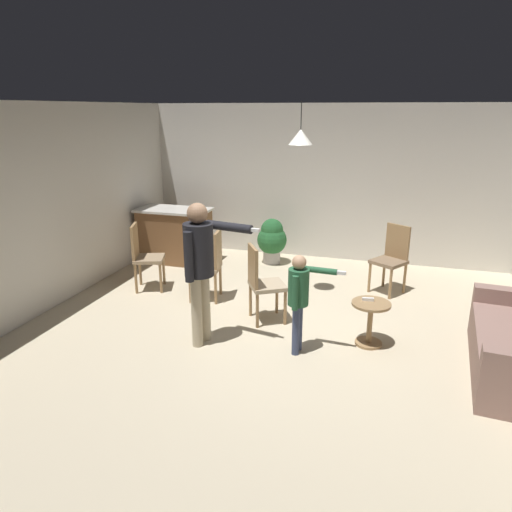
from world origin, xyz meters
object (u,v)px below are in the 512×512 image
(kitchen_counter, at_px, (175,235))
(person_child, at_px, (299,293))
(side_table_by_couch, at_px, (370,318))
(potted_plant_corner, at_px, (272,239))
(dining_chair_near_wall, at_px, (392,256))
(dining_chair_centre_back, at_px, (262,281))
(dining_chair_spare, at_px, (210,263))
(spare_remote_on_table, at_px, (368,299))
(dining_chair_by_counter, at_px, (144,254))
(person_adult, at_px, (200,259))

(kitchen_counter, height_order, person_child, person_child)
(side_table_by_couch, distance_m, potted_plant_corner, 3.19)
(person_child, relative_size, dining_chair_near_wall, 1.13)
(side_table_by_couch, relative_size, dining_chair_centre_back, 0.52)
(dining_chair_spare, distance_m, spare_remote_on_table, 2.32)
(kitchen_counter, bearing_deg, dining_chair_near_wall, -6.20)
(person_child, xyz_separation_m, dining_chair_near_wall, (0.92, 2.19, -0.16))
(dining_chair_by_counter, bearing_deg, dining_chair_centre_back, 53.64)
(kitchen_counter, relative_size, dining_chair_spare, 1.26)
(dining_chair_centre_back, distance_m, potted_plant_corner, 2.40)
(person_child, height_order, dining_chair_by_counter, person_child)
(potted_plant_corner, bearing_deg, side_table_by_couch, -54.48)
(dining_chair_near_wall, distance_m, dining_chair_spare, 2.65)
(dining_chair_by_counter, height_order, dining_chair_near_wall, same)
(dining_chair_spare, relative_size, potted_plant_corner, 1.26)
(dining_chair_by_counter, height_order, dining_chair_centre_back, same)
(person_adult, height_order, dining_chair_spare, person_adult)
(person_child, relative_size, potted_plant_corner, 1.43)
(dining_chair_by_counter, bearing_deg, person_adult, 27.92)
(kitchen_counter, bearing_deg, dining_chair_spare, -48.91)
(person_adult, distance_m, dining_chair_near_wall, 3.10)
(side_table_by_couch, distance_m, dining_chair_centre_back, 1.40)
(kitchen_counter, xyz_separation_m, potted_plant_corner, (1.66, 0.41, -0.04))
(side_table_by_couch, bearing_deg, person_adult, -164.47)
(side_table_by_couch, xyz_separation_m, dining_chair_spare, (-2.26, 0.74, 0.22))
(dining_chair_by_counter, bearing_deg, spare_remote_on_table, 56.40)
(dining_chair_spare, height_order, potted_plant_corner, dining_chair_spare)
(dining_chair_near_wall, bearing_deg, person_adult, 81.15)
(dining_chair_by_counter, xyz_separation_m, dining_chair_spare, (1.09, -0.08, 0.00))
(side_table_by_couch, relative_size, dining_chair_near_wall, 0.52)
(dining_chair_by_counter, bearing_deg, dining_chair_spare, 65.57)
(side_table_by_couch, xyz_separation_m, spare_remote_on_table, (-0.04, 0.04, 0.21))
(dining_chair_near_wall, height_order, spare_remote_on_table, dining_chair_near_wall)
(dining_chair_near_wall, height_order, dining_chair_centre_back, same)
(side_table_by_couch, relative_size, spare_remote_on_table, 4.00)
(dining_chair_near_wall, bearing_deg, spare_remote_on_table, 115.40)
(potted_plant_corner, height_order, spare_remote_on_table, potted_plant_corner)
(dining_chair_by_counter, height_order, dining_chair_spare, same)
(person_child, distance_m, spare_remote_on_table, 0.86)
(kitchen_counter, height_order, dining_chair_near_wall, dining_chair_near_wall)
(dining_chair_by_counter, distance_m, spare_remote_on_table, 3.40)
(person_adult, bearing_deg, spare_remote_on_table, 117.54)
(side_table_by_couch, height_order, dining_chair_near_wall, dining_chair_near_wall)
(side_table_by_couch, distance_m, dining_chair_near_wall, 1.81)
(dining_chair_by_counter, bearing_deg, dining_chair_near_wall, 84.90)
(person_adult, xyz_separation_m, dining_chair_by_counter, (-1.50, 1.34, -0.48))
(dining_chair_spare, bearing_deg, person_child, -137.64)
(dining_chair_centre_back, xyz_separation_m, potted_plant_corner, (-0.49, 2.34, -0.11))
(dining_chair_centre_back, bearing_deg, person_adult, -63.90)
(kitchen_counter, xyz_separation_m, spare_remote_on_table, (3.47, -2.14, 0.06))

